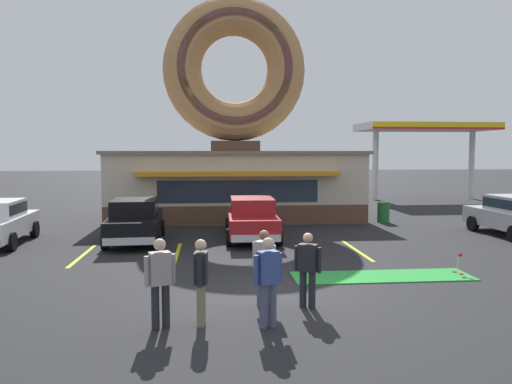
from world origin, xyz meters
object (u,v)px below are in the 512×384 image
golf_ball (344,274)px  pedestrian_clipboard_woman (264,264)px  car_black (135,219)px  trash_bin (383,212)px  car_red (252,217)px  pedestrian_leather_jacket_man (160,279)px  pedestrian_hooded_kid (308,267)px  pedestrian_blue_sweater_man (268,278)px  pedestrian_beanie_man (201,278)px  putting_flag_pin (459,258)px

golf_ball → pedestrian_clipboard_woman: (-2.42, -2.34, 0.86)m
car_black → trash_bin: 11.67m
car_red → pedestrian_leather_jacket_man: (-2.52, -9.36, 0.08)m
golf_ball → car_black: 8.50m
golf_ball → car_red: (-1.98, 5.83, 0.82)m
car_black → pedestrian_hooded_kid: (4.78, -8.21, 0.01)m
pedestrian_blue_sweater_man → pedestrian_clipboard_woman: (0.07, 1.32, -0.04)m
car_red → trash_bin: car_red is taller
pedestrian_blue_sweater_man → pedestrian_beanie_man: pedestrian_blue_sweater_man is taller
pedestrian_blue_sweater_man → pedestrian_clipboard_woman: 1.32m
pedestrian_hooded_kid → car_red: bearing=93.2°
putting_flag_pin → pedestrian_beanie_man: 7.67m
pedestrian_hooded_kid → trash_bin: 13.84m
car_red → pedestrian_beanie_man: size_ratio=2.77×
car_black → trash_bin: bearing=21.2°
pedestrian_blue_sweater_man → pedestrian_hooded_kid: pedestrian_blue_sweater_man is taller
car_black → pedestrian_beanie_man: (2.54, -9.07, 0.05)m
pedestrian_hooded_kid → pedestrian_clipboard_woman: bearing=167.2°
pedestrian_hooded_kid → pedestrian_beanie_man: pedestrian_beanie_man is taller
pedestrian_hooded_kid → pedestrian_leather_jacket_man: 3.15m
trash_bin → pedestrian_blue_sweater_man: bearing=-117.6°
putting_flag_pin → pedestrian_blue_sweater_man: size_ratio=0.32×
car_black → pedestrian_beanie_man: pedestrian_beanie_man is taller
pedestrian_hooded_kid → golf_ball: bearing=59.3°
car_red → putting_flag_pin: bearing=-49.0°
golf_ball → car_black: car_black is taller
pedestrian_hooded_kid → pedestrian_clipboard_woman: pedestrian_clipboard_woman is taller
pedestrian_clipboard_woman → golf_ball: bearing=44.0°
pedestrian_clipboard_woman → pedestrian_beanie_man: (-1.33, -1.07, 0.01)m
pedestrian_clipboard_woman → pedestrian_hooded_kid: bearing=-12.8°
pedestrian_leather_jacket_man → pedestrian_clipboard_woman: pedestrian_leather_jacket_man is taller
putting_flag_pin → car_black: (-9.43, 5.73, 0.43)m
putting_flag_pin → pedestrian_clipboard_woman: (-5.57, -2.27, 0.47)m
putting_flag_pin → pedestrian_beanie_man: bearing=-154.2°
pedestrian_leather_jacket_man → pedestrian_clipboard_woman: 2.40m
pedestrian_hooded_kid → pedestrian_beanie_man: size_ratio=0.97×
pedestrian_blue_sweater_man → pedestrian_beanie_man: size_ratio=1.03×
pedestrian_clipboard_woman → pedestrian_beanie_man: size_ratio=0.99×
putting_flag_pin → pedestrian_clipboard_woman: size_ratio=0.33×
pedestrian_blue_sweater_man → pedestrian_beanie_man: 1.28m
pedestrian_blue_sweater_man → putting_flag_pin: bearing=32.4°
golf_ball → trash_bin: (4.59, 9.87, 0.45)m
golf_ball → pedestrian_leather_jacket_man: pedestrian_leather_jacket_man is taller
pedestrian_hooded_kid → trash_bin: size_ratio=1.65×
car_black → pedestrian_clipboard_woman: size_ratio=2.81×
pedestrian_hooded_kid → pedestrian_leather_jacket_man: bearing=-161.8°
putting_flag_pin → car_red: size_ratio=0.12×
golf_ball → trash_bin: bearing=65.1°
car_red → pedestrian_blue_sweater_man: pedestrian_blue_sweater_man is taller
golf_ball → pedestrian_leather_jacket_man: 5.79m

